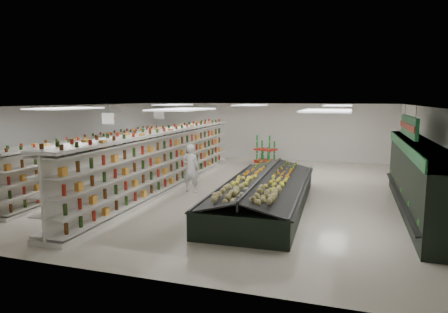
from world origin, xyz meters
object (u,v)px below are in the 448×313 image
(shopper_main, at_px, (191,168))
(shopper_background, at_px, (181,149))
(produce_island, at_px, (264,192))
(soda_endcap, at_px, (266,151))
(gondola_center, at_px, (164,162))
(gondola_left, at_px, (103,161))

(shopper_main, relative_size, shopper_background, 1.08)
(produce_island, height_order, shopper_background, shopper_background)
(produce_island, relative_size, soda_endcap, 5.30)
(gondola_center, relative_size, soda_endcap, 9.42)
(soda_endcap, bearing_deg, shopper_background, -155.97)
(soda_endcap, bearing_deg, gondola_center, -108.49)
(shopper_background, bearing_deg, gondola_left, -162.31)
(soda_endcap, xyz_separation_m, shopper_background, (-4.17, -1.86, 0.16))
(gondola_left, height_order, gondola_center, gondola_center)
(gondola_left, distance_m, shopper_background, 5.32)
(shopper_main, height_order, shopper_background, shopper_main)
(soda_endcap, distance_m, shopper_background, 4.57)
(gondola_center, bearing_deg, shopper_main, -14.54)
(gondola_left, height_order, shopper_background, gondola_left)
(gondola_center, bearing_deg, shopper_background, 106.60)
(produce_island, bearing_deg, shopper_main, 158.88)
(gondola_left, xyz_separation_m, shopper_main, (4.18, -0.59, 0.01))
(gondola_left, height_order, shopper_main, gondola_left)
(gondola_left, distance_m, shopper_main, 4.22)
(produce_island, xyz_separation_m, shopper_background, (-5.97, 6.93, 0.34))
(produce_island, bearing_deg, gondola_left, 166.25)
(shopper_main, xyz_separation_m, shopper_background, (-2.94, 5.76, -0.07))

